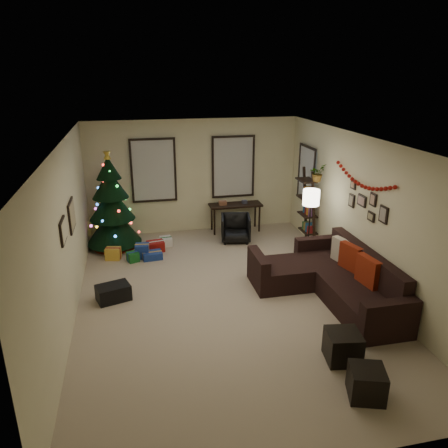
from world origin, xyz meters
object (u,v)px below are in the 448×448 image
(christmas_tree, at_px, (112,207))
(sofa, at_px, (332,280))
(bookshelf, at_px, (308,209))
(desk, at_px, (235,207))
(desk_chair, at_px, (236,228))

(christmas_tree, bearing_deg, sofa, -39.39)
(sofa, bearing_deg, bookshelf, 78.39)
(desk, relative_size, desk_chair, 2.05)
(sofa, bearing_deg, christmas_tree, 140.61)
(desk_chair, bearing_deg, sofa, -59.30)
(christmas_tree, xyz_separation_m, desk_chair, (2.73, -0.23, -0.61))
(bookshelf, bearing_deg, desk_chair, 157.64)
(sofa, distance_m, desk, 3.63)
(desk_chair, xyz_separation_m, bookshelf, (1.50, -0.62, 0.54))
(christmas_tree, distance_m, bookshelf, 4.31)
(sofa, distance_m, desk_chair, 3.04)
(christmas_tree, bearing_deg, desk, 8.22)
(bookshelf, bearing_deg, desk, 136.68)
(sofa, relative_size, desk, 2.17)
(christmas_tree, xyz_separation_m, bookshelf, (4.23, -0.85, -0.07))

